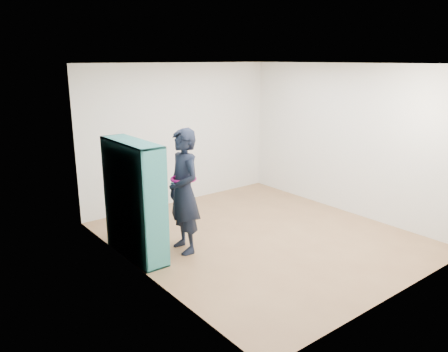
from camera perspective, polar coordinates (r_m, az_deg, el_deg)
floor at (r=6.87m, az=4.82°, el=-7.83°), size 4.50×4.50×0.00m
ceiling at (r=6.33m, az=5.35°, el=14.40°), size 4.50×4.50×0.00m
wall_left at (r=5.35m, az=-10.84°, el=-0.03°), size 0.02×4.50×2.60m
wall_right at (r=7.95m, az=15.73°, el=4.62°), size 0.02×4.50×2.60m
wall_back at (r=8.23m, az=-5.69°, el=5.45°), size 4.00×0.02×2.60m
wall_front at (r=5.12m, az=22.46°, el=-1.62°), size 4.00×0.02×2.60m
bookshelf at (r=6.07m, az=-11.82°, el=-3.29°), size 0.35×1.22×1.62m
person at (r=6.10m, az=-5.28°, el=-1.99°), size 0.49×0.69×1.77m
smartphone at (r=6.07m, az=-6.73°, el=-0.97°), size 0.01×0.11×0.14m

